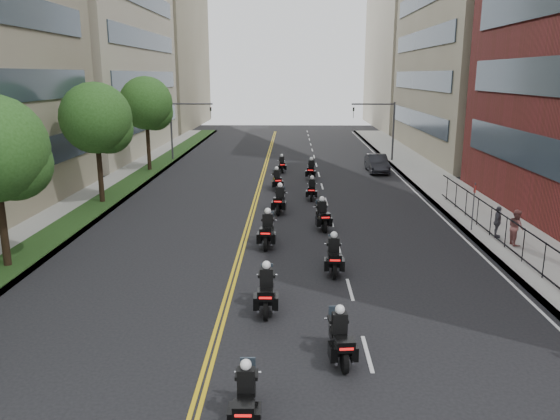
{
  "coord_description": "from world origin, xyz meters",
  "views": [
    {
      "loc": [
        0.9,
        -9.8,
        8.1
      ],
      "look_at": [
        0.37,
        15.63,
        1.76
      ],
      "focal_mm": 35.0,
      "sensor_mm": 36.0,
      "label": 1
    }
  ],
  "objects_px": {
    "motorcycle_6": "(280,201)",
    "parked_sedan": "(377,163)",
    "motorcycle_3": "(334,257)",
    "motorcycle_1": "(340,339)",
    "pedestrian_b": "(516,227)",
    "motorcycle_0": "(246,399)",
    "motorcycle_8": "(277,181)",
    "motorcycle_2": "(266,292)",
    "motorcycle_9": "(311,170)",
    "motorcycle_7": "(312,190)",
    "pedestrian_c": "(498,222)",
    "motorcycle_10": "(282,165)",
    "motorcycle_4": "(267,231)",
    "motorcycle_5": "(322,216)"
  },
  "relations": [
    {
      "from": "motorcycle_6",
      "to": "motorcycle_10",
      "type": "distance_m",
      "value": 14.05
    },
    {
      "from": "motorcycle_2",
      "to": "motorcycle_0",
      "type": "bearing_deg",
      "value": -92.47
    },
    {
      "from": "motorcycle_0",
      "to": "motorcycle_8",
      "type": "xyz_separation_m",
      "value": [
        0.01,
        27.19,
        0.03
      ]
    },
    {
      "from": "motorcycle_2",
      "to": "parked_sedan",
      "type": "distance_m",
      "value": 29.4
    },
    {
      "from": "motorcycle_6",
      "to": "pedestrian_c",
      "type": "height_order",
      "value": "motorcycle_6"
    },
    {
      "from": "motorcycle_3",
      "to": "motorcycle_6",
      "type": "xyz_separation_m",
      "value": [
        -2.47,
        10.21,
        0.02
      ]
    },
    {
      "from": "motorcycle_5",
      "to": "motorcycle_6",
      "type": "bearing_deg",
      "value": 116.42
    },
    {
      "from": "motorcycle_1",
      "to": "motorcycle_7",
      "type": "xyz_separation_m",
      "value": [
        -0.06,
        21.04,
        -0.03
      ]
    },
    {
      "from": "parked_sedan",
      "to": "motorcycle_7",
      "type": "bearing_deg",
      "value": -119.99
    },
    {
      "from": "motorcycle_4",
      "to": "motorcycle_6",
      "type": "relative_size",
      "value": 1.03
    },
    {
      "from": "motorcycle_2",
      "to": "motorcycle_8",
      "type": "bearing_deg",
      "value": 89.8
    },
    {
      "from": "motorcycle_7",
      "to": "pedestrian_c",
      "type": "distance_m",
      "value": 12.71
    },
    {
      "from": "motorcycle_3",
      "to": "motorcycle_9",
      "type": "distance_m",
      "value": 21.08
    },
    {
      "from": "motorcycle_0",
      "to": "pedestrian_b",
      "type": "bearing_deg",
      "value": 48.88
    },
    {
      "from": "motorcycle_8",
      "to": "motorcycle_4",
      "type": "bearing_deg",
      "value": -98.22
    },
    {
      "from": "motorcycle_3",
      "to": "parked_sedan",
      "type": "xyz_separation_m",
      "value": [
        5.49,
        24.41,
        0.05
      ]
    },
    {
      "from": "motorcycle_2",
      "to": "motorcycle_10",
      "type": "relative_size",
      "value": 1.17
    },
    {
      "from": "motorcycle_3",
      "to": "motorcycle_6",
      "type": "height_order",
      "value": "motorcycle_6"
    },
    {
      "from": "parked_sedan",
      "to": "motorcycle_3",
      "type": "bearing_deg",
      "value": -103.51
    },
    {
      "from": "motorcycle_4",
      "to": "motorcycle_5",
      "type": "xyz_separation_m",
      "value": [
        2.81,
        3.1,
        -0.04
      ]
    },
    {
      "from": "motorcycle_4",
      "to": "motorcycle_7",
      "type": "xyz_separation_m",
      "value": [
        2.51,
        10.23,
        -0.11
      ]
    },
    {
      "from": "motorcycle_9",
      "to": "motorcycle_10",
      "type": "distance_m",
      "value": 3.98
    },
    {
      "from": "motorcycle_1",
      "to": "pedestrian_b",
      "type": "distance_m",
      "value": 14.27
    },
    {
      "from": "motorcycle_4",
      "to": "motorcycle_6",
      "type": "distance_m",
      "value": 6.64
    },
    {
      "from": "motorcycle_0",
      "to": "motorcycle_8",
      "type": "height_order",
      "value": "motorcycle_8"
    },
    {
      "from": "motorcycle_0",
      "to": "pedestrian_c",
      "type": "xyz_separation_m",
      "value": [
        11.35,
        15.01,
        0.32
      ]
    },
    {
      "from": "motorcycle_2",
      "to": "motorcycle_6",
      "type": "xyz_separation_m",
      "value": [
        0.17,
        14.05,
        0.01
      ]
    },
    {
      "from": "motorcycle_6",
      "to": "parked_sedan",
      "type": "xyz_separation_m",
      "value": [
        7.97,
        14.2,
        0.03
      ]
    },
    {
      "from": "motorcycle_9",
      "to": "parked_sedan",
      "type": "bearing_deg",
      "value": 36.18
    },
    {
      "from": "motorcycle_4",
      "to": "motorcycle_8",
      "type": "xyz_separation_m",
      "value": [
        0.1,
        13.36,
        -0.08
      ]
    },
    {
      "from": "parked_sedan",
      "to": "motorcycle_8",
      "type": "bearing_deg",
      "value": -138.92
    },
    {
      "from": "motorcycle_10",
      "to": "pedestrian_b",
      "type": "height_order",
      "value": "pedestrian_b"
    },
    {
      "from": "motorcycle_9",
      "to": "pedestrian_b",
      "type": "height_order",
      "value": "pedestrian_b"
    },
    {
      "from": "motorcycle_1",
      "to": "motorcycle_2",
      "type": "bearing_deg",
      "value": 118.12
    },
    {
      "from": "motorcycle_4",
      "to": "pedestrian_b",
      "type": "height_order",
      "value": "pedestrian_b"
    },
    {
      "from": "motorcycle_7",
      "to": "motorcycle_0",
      "type": "bearing_deg",
      "value": -91.85
    },
    {
      "from": "motorcycle_10",
      "to": "parked_sedan",
      "type": "xyz_separation_m",
      "value": [
        8.09,
        0.15,
        0.14
      ]
    },
    {
      "from": "motorcycle_7",
      "to": "parked_sedan",
      "type": "bearing_deg",
      "value": 64.73
    },
    {
      "from": "motorcycle_0",
      "to": "motorcycle_1",
      "type": "height_order",
      "value": "motorcycle_1"
    },
    {
      "from": "motorcycle_1",
      "to": "motorcycle_5",
      "type": "distance_m",
      "value": 13.9
    },
    {
      "from": "motorcycle_7",
      "to": "motorcycle_10",
      "type": "xyz_separation_m",
      "value": [
        -2.18,
        10.44,
        -0.02
      ]
    },
    {
      "from": "motorcycle_8",
      "to": "motorcycle_6",
      "type": "bearing_deg",
      "value": -94.78
    },
    {
      "from": "motorcycle_1",
      "to": "motorcycle_8",
      "type": "distance_m",
      "value": 24.29
    },
    {
      "from": "motorcycle_8",
      "to": "motorcycle_9",
      "type": "bearing_deg",
      "value": 49.86
    },
    {
      "from": "motorcycle_2",
      "to": "motorcycle_7",
      "type": "height_order",
      "value": "motorcycle_2"
    },
    {
      "from": "motorcycle_8",
      "to": "motorcycle_3",
      "type": "bearing_deg",
      "value": -88.32
    },
    {
      "from": "motorcycle_1",
      "to": "motorcycle_10",
      "type": "distance_m",
      "value": 31.56
    },
    {
      "from": "motorcycle_5",
      "to": "motorcycle_0",
      "type": "bearing_deg",
      "value": -106.39
    },
    {
      "from": "motorcycle_8",
      "to": "motorcycle_10",
      "type": "height_order",
      "value": "motorcycle_8"
    },
    {
      "from": "motorcycle_2",
      "to": "pedestrian_b",
      "type": "xyz_separation_m",
      "value": [
        11.6,
        7.42,
        0.31
      ]
    }
  ]
}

